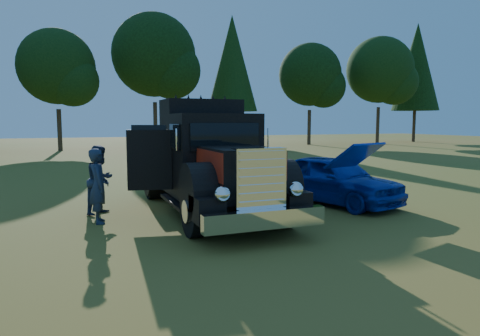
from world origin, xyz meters
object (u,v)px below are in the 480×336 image
at_px(diamond_t_truck, 211,165).
at_px(spectator_near, 98,186).
at_px(hotrod_coupe, 333,179).
at_px(spectator_far, 101,180).

height_order(diamond_t_truck, spectator_near, diamond_t_truck).
bearing_deg(hotrod_coupe, diamond_t_truck, 179.39).
height_order(diamond_t_truck, hotrod_coupe, diamond_t_truck).
xyz_separation_m(spectator_near, spectator_far, (0.12, 1.05, 0.01)).
relative_size(diamond_t_truck, hotrod_coupe, 1.58).
bearing_deg(spectator_far, diamond_t_truck, -69.77).
height_order(diamond_t_truck, spectator_far, diamond_t_truck).
distance_m(diamond_t_truck, spectator_far, 2.90).
bearing_deg(diamond_t_truck, spectator_near, -179.26).
bearing_deg(spectator_far, spectator_near, -145.47).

